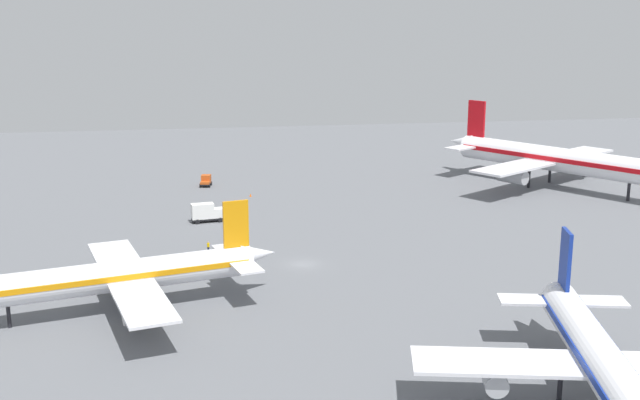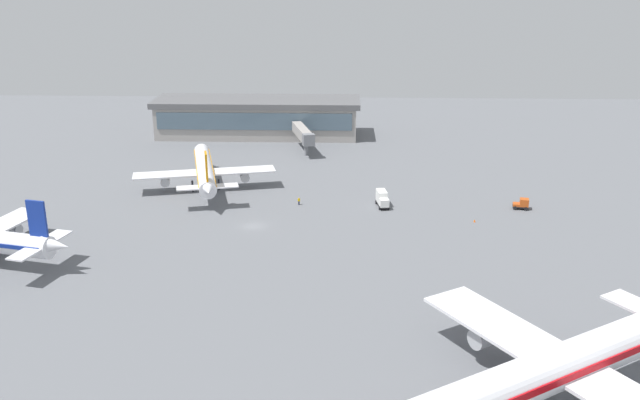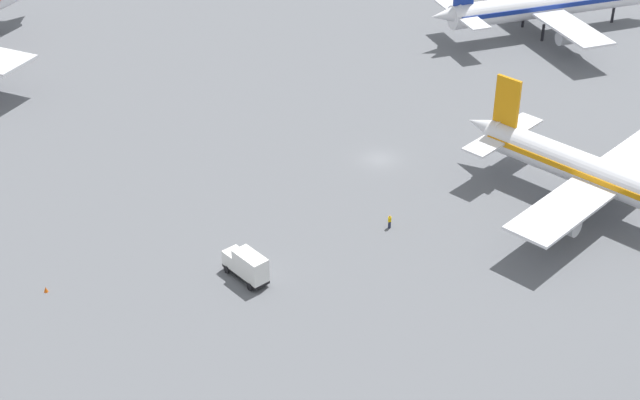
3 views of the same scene
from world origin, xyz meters
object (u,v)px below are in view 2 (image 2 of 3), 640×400
object	(u,v)px
airplane_taxiing	(559,367)
ground_crew_worker	(299,201)
catering_truck	(382,199)
airplane_distant	(205,169)
safety_cone_near_gate	(475,221)
baggage_tug	(522,204)

from	to	relation	value
airplane_taxiing	ground_crew_worker	size ratio (longest dim) A/B	28.67
catering_truck	airplane_distant	bearing A→B (deg)	-114.35
airplane_taxiing	safety_cone_near_gate	world-z (taller)	airplane_taxiing
airplane_taxiing	catering_truck	size ratio (longest dim) A/B	8.23
airplane_distant	catering_truck	distance (m)	42.16
baggage_tug	safety_cone_near_gate	size ratio (longest dim) A/B	5.84
catering_truck	safety_cone_near_gate	xyz separation A→B (m)	(-18.15, 9.07, -1.40)
catering_truck	baggage_tug	bearing A→B (deg)	80.24
airplane_taxiing	airplane_distant	xyz separation A→B (m)	(56.43, -83.25, -1.52)
catering_truck	ground_crew_worker	xyz separation A→B (m)	(17.92, -0.31, -0.85)
ground_crew_worker	airplane_distant	bearing A→B (deg)	-149.50
baggage_tug	catering_truck	world-z (taller)	catering_truck
airplane_distant	baggage_tug	size ratio (longest dim) A/B	11.40
baggage_tug	safety_cone_near_gate	bearing A→B (deg)	-132.99
catering_truck	ground_crew_worker	bearing A→B (deg)	-99.34
ground_crew_worker	catering_truck	bearing A→B (deg)	56.13
airplane_distant	safety_cone_near_gate	xyz separation A→B (m)	(-58.59, 20.67, -4.17)
airplane_taxiing	baggage_tug	size ratio (longest dim) A/B	13.68
airplane_distant	baggage_tug	distance (m)	71.16
catering_truck	safety_cone_near_gate	world-z (taller)	catering_truck
ground_crew_worker	safety_cone_near_gate	bearing A→B (deg)	42.56
safety_cone_near_gate	airplane_taxiing	bearing A→B (deg)	88.02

